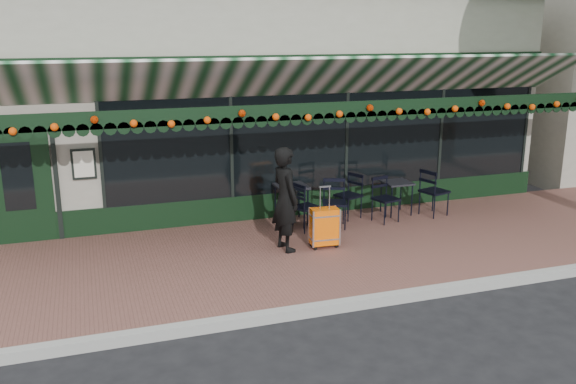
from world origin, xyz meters
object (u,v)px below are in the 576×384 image
object	(u,v)px
suitcase	(324,227)
chair_b_left	(291,207)
cafe_table_b	(291,189)
chair_a_left	(348,196)
cafe_table_a	(397,185)
chair_b_right	(306,208)
chair_a_front	(386,199)
woman	(285,199)
chair_a_right	(434,192)
chair_b_front	(335,204)

from	to	relation	value
suitcase	chair_b_left	size ratio (longest dim) A/B	1.26
chair_b_left	suitcase	bearing A→B (deg)	-6.17
cafe_table_b	chair_a_left	xyz separation A→B (m)	(1.16, -0.11, -0.21)
chair_b_left	chair_a_left	bearing A→B (deg)	86.29
cafe_table_a	chair_b_right	distance (m)	2.16
suitcase	chair_a_front	world-z (taller)	suitcase
cafe_table_a	chair_b_right	xyz separation A→B (m)	(-2.11, -0.40, -0.17)
suitcase	woman	bearing A→B (deg)	173.90
cafe_table_a	chair_a_right	xyz separation A→B (m)	(0.68, -0.32, -0.12)
chair_b_left	chair_b_right	xyz separation A→B (m)	(0.25, -0.15, 0.00)
suitcase	chair_b_left	bearing A→B (deg)	104.81
suitcase	chair_a_right	xyz separation A→B (m)	(2.82, 1.07, 0.12)
chair_a_left	woman	bearing A→B (deg)	-74.96
chair_a_right	chair_b_front	xyz separation A→B (m)	(-2.22, -0.09, -0.02)
chair_b_right	chair_b_front	distance (m)	0.57
chair_a_right	chair_a_front	distance (m)	1.13
cafe_table_a	chair_b_left	world-z (taller)	chair_b_left
cafe_table_a	chair_a_right	bearing A→B (deg)	-25.28
chair_a_front	chair_b_right	size ratio (longest dim) A/B	1.03
chair_a_right	chair_b_right	size ratio (longest dim) A/B	1.12
cafe_table_b	chair_b_front	world-z (taller)	chair_b_front
cafe_table_b	chair_b_left	distance (m)	0.50
woman	cafe_table_b	size ratio (longest dim) A/B	2.42
suitcase	cafe_table_b	distance (m)	1.59
chair_a_left	chair_a_front	size ratio (longest dim) A/B	1.01
woman	chair_b_right	xyz separation A→B (m)	(0.70, 0.88, -0.46)
cafe_table_a	chair_b_right	bearing A→B (deg)	-169.40
chair_b_right	chair_a_left	bearing A→B (deg)	-85.73
woman	chair_b_left	distance (m)	1.21
suitcase	chair_a_right	world-z (taller)	suitcase
suitcase	cafe_table_a	world-z (taller)	suitcase
chair_b_right	suitcase	bearing A→B (deg)	159.26
chair_a_right	chair_b_left	bearing A→B (deg)	72.51
suitcase	cafe_table_b	world-z (taller)	suitcase
cafe_table_b	chair_b_front	xyz separation A→B (m)	(0.67, -0.58, -0.20)
chair_a_left	chair_a_right	xyz separation A→B (m)	(1.73, -0.38, 0.04)
suitcase	cafe_table_a	bearing A→B (deg)	37.01
chair_a_front	chair_b_front	bearing A→B (deg)	165.99
chair_a_front	chair_b_left	distance (m)	1.92
chair_a_right	chair_a_front	bearing A→B (deg)	77.76
chair_a_left	chair_a_front	world-z (taller)	chair_a_left
cafe_table_a	chair_a_front	distance (m)	0.62
woman	chair_b_left	world-z (taller)	woman
woman	chair_b_left	xyz separation A→B (m)	(0.45, 1.02, -0.46)
cafe_table_b	chair_a_left	distance (m)	1.19
chair_a_right	chair_b_right	distance (m)	2.79
chair_b_left	cafe_table_a	bearing A→B (deg)	79.07
chair_a_left	chair_b_front	size ratio (longest dim) A/B	0.97
woman	chair_b_front	size ratio (longest dim) A/B	1.92
chair_a_left	chair_b_right	bearing A→B (deg)	-88.89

